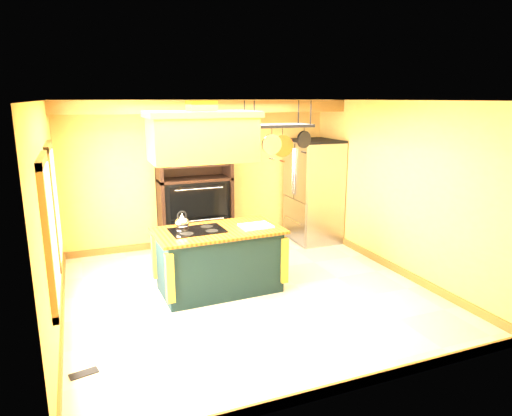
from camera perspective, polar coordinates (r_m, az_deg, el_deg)
floor at (r=6.70m, az=-0.93°, el=-10.48°), size 5.00×5.00×0.00m
ceiling at (r=6.11m, az=-1.03°, el=13.29°), size 5.00×5.00×0.00m
wall_back at (r=8.61m, az=-6.89°, el=4.26°), size 5.00×0.02×2.70m
wall_front at (r=4.12m, az=11.52°, el=-6.31°), size 5.00×0.02×2.70m
wall_left at (r=5.89m, az=-24.35°, el=-1.20°), size 0.02×5.00×2.70m
wall_right at (r=7.51m, az=17.19°, el=2.38°), size 0.02×5.00×2.70m
ceiling_beam at (r=7.73m, az=-5.59°, el=12.48°), size 5.00×0.15×0.20m
window_near at (r=5.11m, az=-24.34°, el=-2.77°), size 0.06×1.06×1.56m
window_far at (r=6.47m, az=-23.90°, el=0.52°), size 0.06×1.06×1.56m
kitchen_island at (r=6.63m, az=-4.66°, el=-6.42°), size 1.82×1.06×1.11m
range_hood at (r=6.19m, az=-6.75°, el=9.05°), size 1.46×0.83×0.80m
pot_rack at (r=6.57m, az=2.70°, el=9.46°), size 1.00×0.47×0.81m
refrigerator at (r=8.90m, az=7.17°, el=1.86°), size 0.83×0.98×1.93m
hutch at (r=8.41m, az=-7.68°, el=0.86°), size 1.31×0.60×2.32m
floor_register at (r=5.24m, az=-20.73°, el=-18.77°), size 0.30×0.18×0.01m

